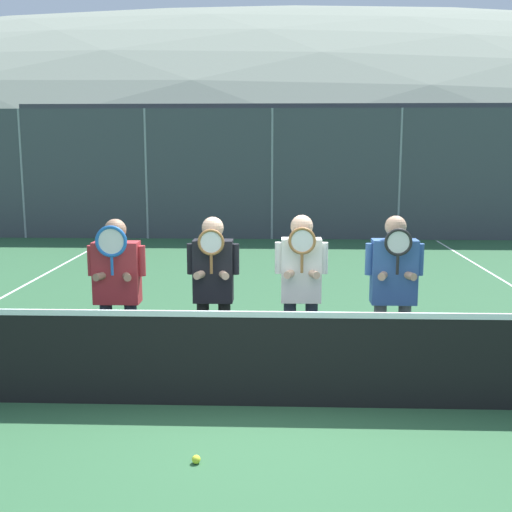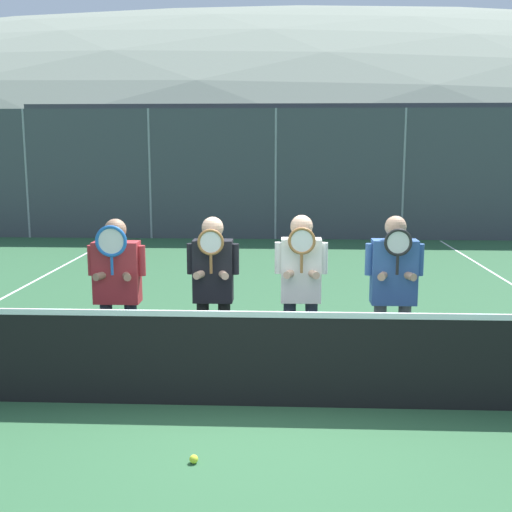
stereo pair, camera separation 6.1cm
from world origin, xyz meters
name	(u,v)px [view 1 (the left image)]	position (x,y,z in m)	size (l,w,h in m)	color
ground_plane	(257,406)	(0.00, 0.00, 0.00)	(120.00, 120.00, 0.00)	#2D5B38
hill_distant	(278,174)	(0.00, 53.13, 0.00)	(129.46, 71.92, 25.17)	gray
clubhouse_building	(291,161)	(0.60, 18.12, 1.92)	(17.83, 5.50, 3.80)	beige
fence_back	(272,175)	(0.00, 11.17, 1.70)	(20.02, 0.06, 3.41)	gray
tennis_net	(257,358)	(0.00, 0.00, 0.48)	(11.59, 0.09, 1.02)	gray
player_leftmost	(117,283)	(-1.48, 0.71, 1.03)	(0.61, 0.34, 1.70)	#232838
player_center_left	(213,283)	(-0.49, 0.77, 1.02)	(0.55, 0.34, 1.72)	black
player_center_right	(301,282)	(0.43, 0.77, 1.04)	(0.55, 0.34, 1.74)	#232838
player_rightmost	(394,284)	(1.37, 0.71, 1.04)	(0.59, 0.34, 1.74)	#56565B
car_far_left	(112,196)	(-5.04, 14.11, 0.90)	(4.37, 1.91, 1.76)	maroon
car_left_of_center	(267,196)	(-0.18, 14.11, 0.92)	(4.53, 1.95, 1.81)	navy
car_center	(434,197)	(4.89, 13.93, 0.91)	(4.79, 1.98, 1.78)	#285638
tennis_ball_on_court	(196,459)	(-0.43, -1.14, 0.03)	(0.07, 0.07, 0.07)	#CCDB33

